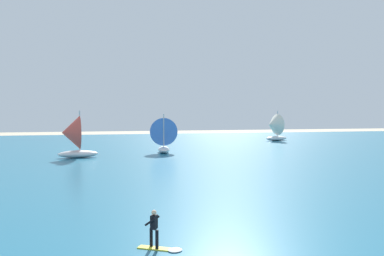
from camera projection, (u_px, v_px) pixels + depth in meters
ocean at (140, 155)px, 57.11m from camera, size 160.00×90.00×0.10m
kitesurfer at (158, 235)px, 19.24m from camera, size 1.98×1.45×1.67m
sailboat_anchored_offshore at (164, 135)px, 60.68m from camera, size 3.85×4.50×5.17m
sailboat_heeled_over at (72, 136)px, 53.72m from camera, size 4.91×4.21×5.62m
sailboat_outermost at (274, 127)px, 81.30m from camera, size 4.78×4.21×5.37m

